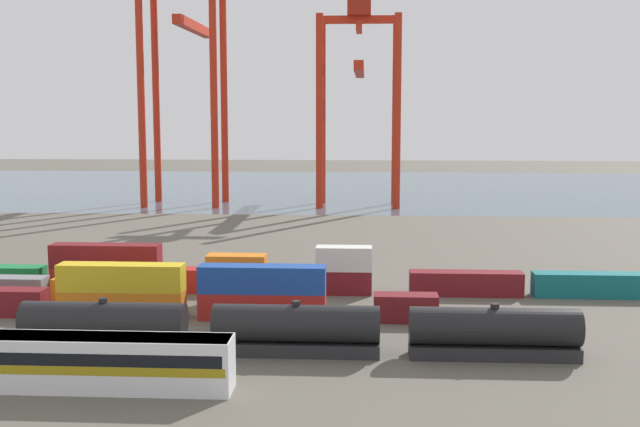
{
  "coord_description": "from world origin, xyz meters",
  "views": [
    {
      "loc": [
        13.81,
        -75.61,
        19.69
      ],
      "look_at": [
        7.61,
        29.15,
        6.23
      ],
      "focal_mm": 44.59,
      "sensor_mm": 36.0,
      "label": 1
    }
  ],
  "objects_px": {
    "gantry_crane_central": "(359,84)",
    "shipping_container_20": "(466,283)",
    "shipping_container_15": "(107,279)",
    "gantry_crane_west": "(185,60)",
    "freight_tank_row": "(296,329)",
    "shipping_container_18": "(344,282)",
    "shipping_container_11": "(112,290)"
  },
  "relations": [
    {
      "from": "gantry_crane_central",
      "to": "shipping_container_20",
      "type": "bearing_deg",
      "value": -81.62
    },
    {
      "from": "shipping_container_15",
      "to": "gantry_crane_central",
      "type": "height_order",
      "value": "gantry_crane_central"
    },
    {
      "from": "shipping_container_15",
      "to": "gantry_crane_west",
      "type": "xyz_separation_m",
      "value": [
        -9.87,
        84.29,
        29.24
      ]
    },
    {
      "from": "freight_tank_row",
      "to": "gantry_crane_central",
      "type": "xyz_separation_m",
      "value": [
        3.83,
        107.56,
        23.5
      ]
    },
    {
      "from": "shipping_container_20",
      "to": "gantry_crane_west",
      "type": "xyz_separation_m",
      "value": [
        -49.39,
        84.29,
        29.24
      ]
    },
    {
      "from": "freight_tank_row",
      "to": "shipping_container_18",
      "type": "xyz_separation_m",
      "value": [
        3.24,
        22.15,
        -0.84
      ]
    },
    {
      "from": "shipping_container_18",
      "to": "gantry_crane_central",
      "type": "bearing_deg",
      "value": 89.61
    },
    {
      "from": "shipping_container_11",
      "to": "gantry_crane_west",
      "type": "height_order",
      "value": "gantry_crane_west"
    },
    {
      "from": "shipping_container_15",
      "to": "shipping_container_18",
      "type": "height_order",
      "value": "same"
    },
    {
      "from": "shipping_container_18",
      "to": "shipping_container_20",
      "type": "relative_size",
      "value": 0.5
    },
    {
      "from": "gantry_crane_west",
      "to": "gantry_crane_central",
      "type": "xyz_separation_m",
      "value": [
        36.8,
        1.12,
        -4.9
      ]
    },
    {
      "from": "shipping_container_15",
      "to": "gantry_crane_west",
      "type": "distance_m",
      "value": 89.77
    },
    {
      "from": "shipping_container_15",
      "to": "shipping_container_20",
      "type": "bearing_deg",
      "value": 0.0
    },
    {
      "from": "shipping_container_15",
      "to": "gantry_crane_west",
      "type": "bearing_deg",
      "value": 96.68
    },
    {
      "from": "freight_tank_row",
      "to": "shipping_container_11",
      "type": "xyz_separation_m",
      "value": [
        -20.67,
        16.56,
        -0.84
      ]
    },
    {
      "from": "shipping_container_15",
      "to": "shipping_container_20",
      "type": "xyz_separation_m",
      "value": [
        39.52,
        0.0,
        0.0
      ]
    },
    {
      "from": "gantry_crane_west",
      "to": "gantry_crane_central",
      "type": "distance_m",
      "value": 37.14
    },
    {
      "from": "gantry_crane_central",
      "to": "shipping_container_11",
      "type": "bearing_deg",
      "value": -105.07
    },
    {
      "from": "freight_tank_row",
      "to": "shipping_container_15",
      "type": "xyz_separation_m",
      "value": [
        -23.1,
        22.15,
        -0.84
      ]
    },
    {
      "from": "shipping_container_20",
      "to": "gantry_crane_central",
      "type": "distance_m",
      "value": 89.7
    },
    {
      "from": "shipping_container_15",
      "to": "gantry_crane_west",
      "type": "height_order",
      "value": "gantry_crane_west"
    },
    {
      "from": "shipping_container_15",
      "to": "shipping_container_20",
      "type": "distance_m",
      "value": 39.52
    },
    {
      "from": "freight_tank_row",
      "to": "gantry_crane_central",
      "type": "distance_m",
      "value": 110.16
    },
    {
      "from": "shipping_container_11",
      "to": "shipping_container_20",
      "type": "distance_m",
      "value": 37.5
    },
    {
      "from": "shipping_container_18",
      "to": "gantry_crane_central",
      "type": "height_order",
      "value": "gantry_crane_central"
    },
    {
      "from": "shipping_container_20",
      "to": "shipping_container_15",
      "type": "bearing_deg",
      "value": 180.0
    },
    {
      "from": "shipping_container_18",
      "to": "shipping_container_20",
      "type": "height_order",
      "value": "same"
    },
    {
      "from": "freight_tank_row",
      "to": "shipping_container_15",
      "type": "height_order",
      "value": "freight_tank_row"
    },
    {
      "from": "shipping_container_11",
      "to": "shipping_container_15",
      "type": "bearing_deg",
      "value": 113.52
    },
    {
      "from": "shipping_container_18",
      "to": "gantry_crane_central",
      "type": "relative_size",
      "value": 0.14
    },
    {
      "from": "shipping_container_15",
      "to": "shipping_container_18",
      "type": "bearing_deg",
      "value": 0.0
    },
    {
      "from": "gantry_crane_west",
      "to": "gantry_crane_central",
      "type": "relative_size",
      "value": 1.18
    }
  ]
}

